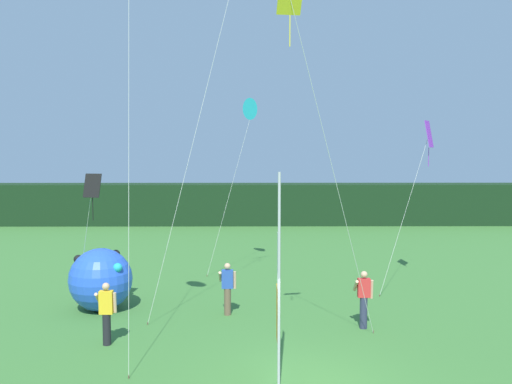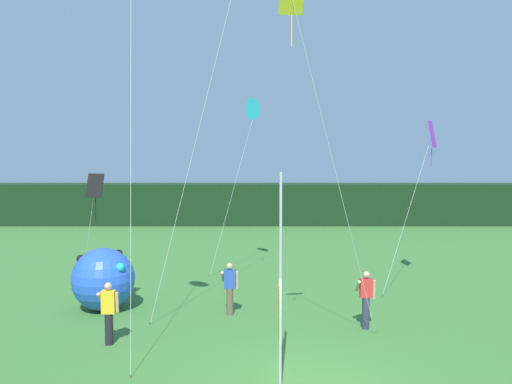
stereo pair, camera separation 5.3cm
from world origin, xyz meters
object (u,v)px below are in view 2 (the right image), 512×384
(person_far_left, at_px, (364,298))
(inflatable_balloon, at_px, (101,279))
(kite_purple_diamond_0, at_px, (428,140))
(person_near_banner, at_px, (106,312))
(kite_cyan_delta_1, at_px, (253,109))
(kite_black_diamond_2, at_px, (92,192))
(kite_yellow_diamond_3, at_px, (297,28))
(person_mid_field, at_px, (228,287))
(banner_flag, at_px, (278,284))

(person_far_left, bearing_deg, inflatable_balloon, 167.25)
(kite_purple_diamond_0, bearing_deg, inflatable_balloon, -166.13)
(person_near_banner, xyz_separation_m, kite_cyan_delta_1, (3.94, 8.50, 5.98))
(kite_black_diamond_2, height_order, kite_yellow_diamond_3, kite_yellow_diamond_3)
(kite_purple_diamond_0, height_order, kite_cyan_delta_1, kite_cyan_delta_1)
(kite_purple_diamond_0, distance_m, kite_black_diamond_2, 12.11)
(person_mid_field, height_order, kite_yellow_diamond_3, kite_yellow_diamond_3)
(person_near_banner, relative_size, person_far_left, 1.00)
(person_mid_field, bearing_deg, banner_flag, -75.47)
(kite_black_diamond_2, bearing_deg, banner_flag, -42.24)
(banner_flag, relative_size, person_far_left, 2.81)
(inflatable_balloon, relative_size, kite_purple_diamond_0, 0.32)
(person_far_left, relative_size, inflatable_balloon, 0.84)
(kite_black_diamond_2, bearing_deg, kite_cyan_delta_1, 50.72)
(kite_yellow_diamond_3, bearing_deg, inflatable_balloon, 141.34)
(inflatable_balloon, distance_m, kite_cyan_delta_1, 9.34)
(banner_flag, xyz_separation_m, person_far_left, (2.69, 3.90, -1.38))
(person_far_left, height_order, kite_purple_diamond_0, kite_purple_diamond_0)
(kite_purple_diamond_0, bearing_deg, person_near_banner, -150.08)
(person_far_left, distance_m, inflatable_balloon, 8.41)
(person_near_banner, xyz_separation_m, kite_black_diamond_2, (-1.03, 2.43, 3.02))
(person_mid_field, height_order, person_far_left, person_far_left)
(banner_flag, height_order, person_near_banner, banner_flag)
(person_mid_field, bearing_deg, person_near_banner, -139.67)
(inflatable_balloon, distance_m, kite_purple_diamond_0, 12.64)
(kite_black_diamond_2, bearing_deg, kite_purple_diamond_0, 17.32)
(person_near_banner, height_order, person_mid_field, person_near_banner)
(inflatable_balloon, bearing_deg, banner_flag, -46.28)
(person_mid_field, relative_size, kite_black_diamond_2, 0.37)
(inflatable_balloon, bearing_deg, kite_purple_diamond_0, 13.87)
(banner_flag, distance_m, person_far_left, 4.94)
(banner_flag, distance_m, kite_yellow_diamond_3, 5.85)
(person_near_banner, bearing_deg, kite_purple_diamond_0, 29.92)
(person_mid_field, distance_m, person_far_left, 4.27)
(kite_cyan_delta_1, bearing_deg, person_far_left, -65.67)
(person_far_left, xyz_separation_m, kite_black_diamond_2, (-8.21, 1.11, 3.02))
(inflatable_balloon, xyz_separation_m, kite_purple_diamond_0, (11.44, 2.83, 4.56))
(kite_cyan_delta_1, bearing_deg, person_mid_field, -97.86)
(kite_purple_diamond_0, bearing_deg, kite_cyan_delta_1, 158.95)
(kite_yellow_diamond_3, bearing_deg, banner_flag, -115.44)
(kite_yellow_diamond_3, bearing_deg, kite_purple_diamond_0, 54.27)
(person_near_banner, distance_m, kite_purple_diamond_0, 12.91)
(person_far_left, distance_m, kite_yellow_diamond_3, 8.02)
(person_near_banner, distance_m, kite_cyan_delta_1, 11.11)
(person_near_banner, distance_m, kite_black_diamond_2, 4.01)
(inflatable_balloon, bearing_deg, kite_yellow_diamond_3, -38.66)
(person_mid_field, height_order, kite_black_diamond_2, kite_black_diamond_2)
(inflatable_balloon, distance_m, kite_black_diamond_2, 3.00)
(person_mid_field, bearing_deg, kite_cyan_delta_1, 82.14)
(person_near_banner, xyz_separation_m, kite_purple_diamond_0, (10.43, 6.00, 4.68))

